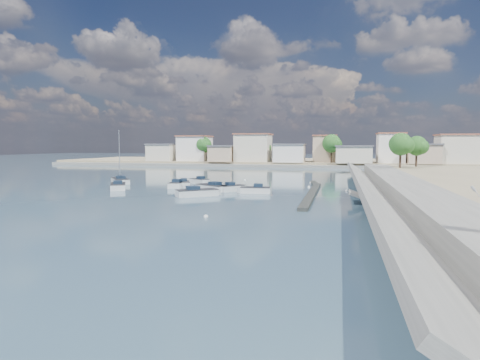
# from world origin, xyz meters

# --- Properties ---
(ground) EXTENTS (400.00, 400.00, 0.00)m
(ground) POSITION_xyz_m (0.00, 40.00, 0.00)
(ground) COLOR #2F4E5E
(ground) RESTS_ON ground
(seawall_walkway) EXTENTS (5.00, 90.00, 1.80)m
(seawall_walkway) POSITION_xyz_m (18.50, 13.00, 0.90)
(seawall_walkway) COLOR slate
(seawall_walkway) RESTS_ON ground
(breakwater) EXTENTS (2.00, 31.02, 0.35)m
(breakwater) POSITION_xyz_m (6.90, 12.69, 0.17)
(breakwater) COLOR black
(breakwater) RESTS_ON ground
(far_shore_land) EXTENTS (160.00, 40.00, 1.40)m
(far_shore_land) POSITION_xyz_m (0.00, 92.00, 0.70)
(far_shore_land) COLOR gray
(far_shore_land) RESTS_ON ground
(far_shore_quay) EXTENTS (160.00, 2.50, 0.80)m
(far_shore_quay) POSITION_xyz_m (0.00, 71.00, 0.40)
(far_shore_quay) COLOR slate
(far_shore_quay) RESTS_ON ground
(far_town) EXTENTS (113.01, 12.80, 8.35)m
(far_town) POSITION_xyz_m (10.71, 76.92, 4.93)
(far_town) COLOR beige
(far_town) RESTS_ON far_shore_land
(shore_trees) EXTENTS (74.56, 38.32, 7.92)m
(shore_trees) POSITION_xyz_m (8.34, 68.11, 6.22)
(shore_trees) COLOR #38281E
(shore_trees) RESTS_ON ground
(motorboat_a) EXTENTS (4.27, 5.47, 1.48)m
(motorboat_a) POSITION_xyz_m (-20.66, 10.52, 0.38)
(motorboat_a) COLOR silver
(motorboat_a) RESTS_ON ground
(motorboat_b) EXTENTS (3.55, 3.73, 1.48)m
(motorboat_b) POSITION_xyz_m (-3.77, 11.98, 0.38)
(motorboat_b) COLOR silver
(motorboat_b) RESTS_ON ground
(motorboat_c) EXTENTS (5.50, 4.48, 1.48)m
(motorboat_c) POSITION_xyz_m (-7.03, 12.03, 0.38)
(motorboat_c) COLOR silver
(motorboat_c) RESTS_ON ground
(motorboat_d) EXTENTS (4.45, 2.09, 1.48)m
(motorboat_d) POSITION_xyz_m (-0.57, 10.25, 0.38)
(motorboat_d) COLOR silver
(motorboat_d) RESTS_ON ground
(motorboat_e) EXTENTS (2.38, 5.10, 1.48)m
(motorboat_e) POSITION_xyz_m (-13.32, 15.05, 0.38)
(motorboat_e) COLOR silver
(motorboat_e) RESTS_ON ground
(motorboat_f) EXTENTS (3.97, 3.40, 1.48)m
(motorboat_f) POSITION_xyz_m (-12.12, 20.94, 0.38)
(motorboat_f) COLOR silver
(motorboat_f) RESTS_ON ground
(motorboat_g) EXTENTS (3.05, 4.33, 1.48)m
(motorboat_g) POSITION_xyz_m (-12.45, 15.45, 0.38)
(motorboat_g) COLOR silver
(motorboat_g) RESTS_ON ground
(motorboat_h) EXTENTS (5.28, 4.75, 1.48)m
(motorboat_h) POSITION_xyz_m (-6.64, 5.94, 0.38)
(motorboat_h) COLOR silver
(motorboat_h) RESTS_ON ground
(sailboat) EXTENTS (5.67, 6.22, 9.00)m
(sailboat) POSITION_xyz_m (-25.25, 18.71, 0.41)
(sailboat) COLOR silver
(sailboat) RESTS_ON ground
(mooring_buoys) EXTENTS (19.39, 36.69, 0.39)m
(mooring_buoys) POSITION_xyz_m (4.85, 13.66, 0.05)
(mooring_buoys) COLOR white
(mooring_buoys) RESTS_ON ground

